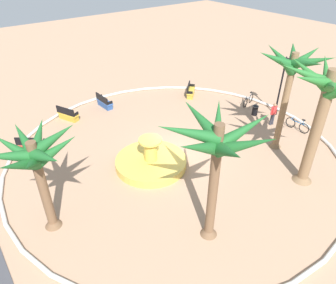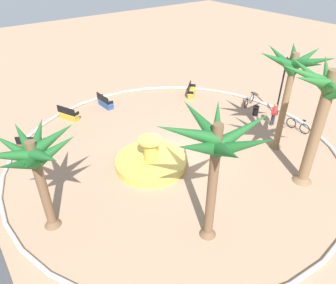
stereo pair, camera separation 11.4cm
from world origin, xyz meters
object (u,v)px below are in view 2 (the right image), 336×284
fountain (151,162)px  bench_north (105,103)px  bench_east (69,115)px  bench_southeast (32,145)px  palm_tree_near_fountain (292,71)px  bench_west (191,92)px  bicycle_red_frame (249,100)px  lamppost (282,82)px  palm_tree_mid_plaza (326,98)px  trash_bin (256,110)px  bicycle_by_lamppost (298,126)px  palm_tree_far_side (215,148)px  person_cyclist_photo (274,113)px  palm_tree_by_curb (34,158)px

fountain → bench_north: (8.23, -1.38, 0.07)m
bench_east → bench_southeast: (-2.37, 3.27, 0.00)m
palm_tree_near_fountain → bench_west: palm_tree_near_fountain is taller
bench_southeast → bicycle_red_frame: (-3.71, -15.27, 0.04)m
bench_southeast → lamppost: (-5.95, -15.67, 2.17)m
bench_southeast → palm_tree_mid_plaza: bearing=-137.5°
palm_tree_mid_plaza → lamppost: 7.89m
trash_bin → bicycle_by_lamppost: size_ratio=0.42×
palm_tree_near_fountain → palm_tree_far_side: bearing=107.4°
palm_tree_far_side → lamppost: palm_tree_far_side is taller
fountain → palm_tree_near_fountain: size_ratio=0.65×
palm_tree_far_side → trash_bin: palm_tree_far_side is taller
palm_tree_near_fountain → trash_bin: (3.49, -2.22, -4.47)m
bench_east → bench_southeast: size_ratio=1.07×
palm_tree_mid_plaza → bicycle_by_lamppost: (3.24, -4.33, -4.44)m
bench_east → lamppost: size_ratio=0.39×
palm_tree_mid_plaza → lamppost: size_ratio=1.48×
person_cyclist_photo → bench_north: bearing=40.1°
fountain → bicycle_red_frame: 10.57m
fountain → bicycle_by_lamppost: (-2.64, -10.01, 0.10)m
bicycle_by_lamppost → palm_tree_near_fountain: bearing=97.7°
palm_tree_by_curb → bench_west: size_ratio=3.11×
palm_tree_by_curb → bicycle_red_frame: size_ratio=2.82×
fountain → lamppost: (-0.34, -10.80, 2.24)m
palm_tree_mid_plaza → bench_east: 16.29m
palm_tree_far_side → trash_bin: bearing=-59.7°
palm_tree_by_curb → palm_tree_mid_plaza: 12.71m
palm_tree_mid_plaza → bench_southeast: size_ratio=4.10×
fountain → bicycle_by_lamppost: fountain is taller
palm_tree_near_fountain → palm_tree_mid_plaza: palm_tree_mid_plaza is taller
trash_bin → person_cyclist_photo: size_ratio=0.45×
fountain → trash_bin: 9.49m
fountain → bench_southeast: 7.43m
fountain → trash_bin: (0.48, -9.48, 0.11)m
palm_tree_near_fountain → palm_tree_far_side: size_ratio=1.06×
palm_tree_far_side → bicycle_by_lamppost: palm_tree_far_side is taller
fountain → trash_bin: bearing=-87.1°
bench_north → palm_tree_by_curb: bearing=141.3°
bench_north → person_cyclist_photo: 12.28m
palm_tree_far_side → bench_southeast: (11.14, 4.06, -4.17)m
palm_tree_near_fountain → bench_southeast: (8.62, 12.13, -4.51)m
fountain → palm_tree_by_curb: (-0.99, 5.99, 3.43)m
fountain → bench_east: size_ratio=2.40×
bench_east → person_cyclist_photo: 14.23m
bench_north → bicycle_red_frame: bench_north is taller
trash_bin → bicycle_red_frame: size_ratio=0.44×
palm_tree_near_fountain → palm_tree_mid_plaza: (-2.87, 1.58, -0.04)m
bench_north → lamppost: size_ratio=0.38×
bench_east → bicycle_by_lamppost: bench_east is taller
palm_tree_near_fountain → bicycle_red_frame: (4.91, -3.14, -4.48)m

